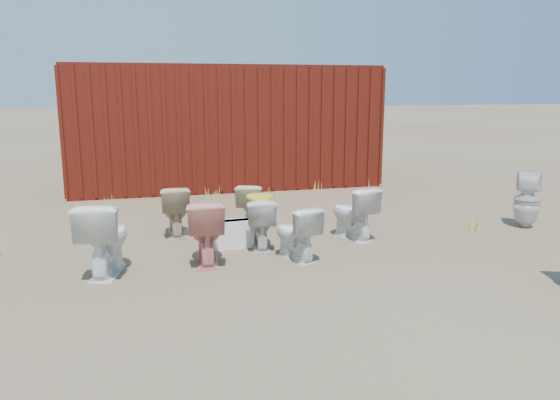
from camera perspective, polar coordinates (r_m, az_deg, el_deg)
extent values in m
plane|color=brown|center=(6.63, 1.33, -5.68)|extent=(100.00, 100.00, 0.00)
cube|color=#55130E|center=(11.44, -5.95, 7.73)|extent=(6.00, 2.40, 2.40)
imported|color=white|center=(6.12, -17.86, -3.78)|extent=(0.61, 0.87, 0.81)
imported|color=#E78E85|center=(6.28, -7.78, -3.21)|extent=(0.48, 0.77, 0.75)
imported|color=white|center=(6.33, 1.64, -3.47)|extent=(0.54, 0.72, 0.65)
imported|color=white|center=(7.28, 7.60, -1.32)|extent=(0.59, 0.78, 0.71)
imported|color=#C4AD90|center=(7.53, -10.91, -1.06)|extent=(0.40, 0.68, 0.69)
imported|color=beige|center=(7.77, -2.97, -0.60)|extent=(0.58, 0.73, 0.65)
imported|color=silver|center=(6.80, -2.12, -2.43)|extent=(0.43, 0.66, 0.64)
imported|color=silver|center=(8.55, 24.39, -0.02)|extent=(0.51, 0.51, 0.79)
ellipsoid|color=yellow|center=(6.73, -2.14, 0.32)|extent=(0.32, 0.41, 0.02)
cube|color=white|center=(6.88, -4.94, -3.55)|extent=(0.52, 0.24, 0.35)
ellipsoid|color=#C4B78E|center=(9.90, -3.02, 0.22)|extent=(0.40, 0.51, 0.02)
ellipsoid|color=#BAAF87|center=(7.63, -9.90, -3.42)|extent=(0.59, 0.58, 0.02)
cone|color=#A5A442|center=(8.95, -17.76, -0.67)|extent=(0.36, 0.36, 0.30)
cone|color=#A5A442|center=(9.34, -1.33, 0.29)|extent=(0.32, 0.32, 0.27)
cone|color=#A5A442|center=(9.96, 9.18, 1.04)|extent=(0.36, 0.36, 0.33)
cone|color=#A5A442|center=(9.60, -6.97, 0.54)|extent=(0.30, 0.30, 0.27)
cone|color=#A5A442|center=(10.29, 4.02, 1.32)|extent=(0.34, 0.34, 0.27)
cone|color=#A5A442|center=(8.11, 19.82, -2.17)|extent=(0.28, 0.28, 0.26)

